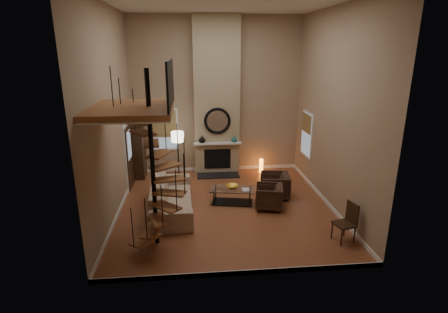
{
  "coord_description": "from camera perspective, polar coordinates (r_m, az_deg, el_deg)",
  "views": [
    {
      "loc": [
        -0.94,
        -9.27,
        4.41
      ],
      "look_at": [
        0.0,
        0.4,
        1.4
      ],
      "focal_mm": 28.23,
      "sensor_mm": 36.0,
      "label": 1
    }
  ],
  "objects": [
    {
      "name": "coffee_table",
      "position": [
        10.44,
        1.35,
        -6.08
      ],
      "size": [
        1.4,
        0.89,
        0.48
      ],
      "color": "silver",
      "rests_on": "ground"
    },
    {
      "name": "ceiling",
      "position": [
        9.38,
        0.26,
        23.86
      ],
      "size": [
        6.0,
        6.5,
        0.01
      ],
      "primitive_type": "cube",
      "color": "silver",
      "rests_on": "back_wall"
    },
    {
      "name": "firebox",
      "position": [
        12.76,
        -1.06,
        -0.39
      ],
      "size": [
        0.95,
        0.02,
        0.72
      ],
      "primitive_type": "cube",
      "color": "black",
      "rests_on": "chimney_breast"
    },
    {
      "name": "sofa",
      "position": [
        10.09,
        -8.55,
        -6.43
      ],
      "size": [
        1.2,
        2.89,
        0.84
      ],
      "primitive_type": "imported",
      "rotation": [
        0.0,
        0.0,
        1.6
      ],
      "color": "tan",
      "rests_on": "ground"
    },
    {
      "name": "armchair_near",
      "position": [
        10.96,
        8.65,
        -4.71
      ],
      "size": [
        0.95,
        0.93,
        0.78
      ],
      "primitive_type": "imported",
      "rotation": [
        0.0,
        0.0,
        -1.69
      ],
      "color": "#3D251C",
      "rests_on": "ground"
    },
    {
      "name": "spiral_stair",
      "position": [
        7.97,
        -11.32,
        -2.39
      ],
      "size": [
        1.47,
        1.47,
        4.06
      ],
      "color": "black",
      "rests_on": "ground"
    },
    {
      "name": "front_wall",
      "position": [
        6.31,
        3.19,
        1.93
      ],
      "size": [
        6.0,
        0.02,
        5.5
      ],
      "primitive_type": "cube",
      "color": "tan",
      "rests_on": "ground"
    },
    {
      "name": "armchair_far",
      "position": [
        10.16,
        7.66,
        -6.48
      ],
      "size": [
        0.91,
        0.89,
        0.69
      ],
      "primitive_type": "imported",
      "rotation": [
        0.0,
        0.0,
        -1.79
      ],
      "color": "#3D251C",
      "rests_on": "ground"
    },
    {
      "name": "bowl",
      "position": [
        10.4,
        1.32,
        -4.89
      ],
      "size": [
        0.37,
        0.37,
        0.09
      ],
      "primitive_type": "imported",
      "color": "gold",
      "rests_on": "coffee_table"
    },
    {
      "name": "vase_left",
      "position": [
        12.49,
        -3.59,
        2.78
      ],
      "size": [
        0.24,
        0.24,
        0.25
      ],
      "primitive_type": "imported",
      "color": "black",
      "rests_on": "mantel"
    },
    {
      "name": "loft",
      "position": [
        7.64,
        -13.94,
        7.86
      ],
      "size": [
        1.7,
        2.2,
        1.09
      ],
      "color": "#9A5D32",
      "rests_on": "left_wall"
    },
    {
      "name": "floor_lamp",
      "position": [
        11.96,
        -7.52,
        2.56
      ],
      "size": [
        0.42,
        0.42,
        1.73
      ],
      "color": "black",
      "rests_on": "ground"
    },
    {
      "name": "window_back",
      "position": [
        12.83,
        -9.73,
        4.43
      ],
      "size": [
        1.02,
        0.06,
        1.52
      ],
      "color": "white",
      "rests_on": "back_wall"
    },
    {
      "name": "accent_lamp",
      "position": [
        13.04,
        6.03,
        -1.48
      ],
      "size": [
        0.14,
        0.14,
        0.5
      ],
      "primitive_type": "cylinder",
      "color": "orange",
      "rests_on": "ground"
    },
    {
      "name": "baseboard_left",
      "position": [
        10.44,
        -16.51,
        -8.16
      ],
      "size": [
        0.02,
        6.5,
        0.12
      ],
      "primitive_type": "cube",
      "color": "white",
      "rests_on": "ground"
    },
    {
      "name": "side_chair",
      "position": [
        8.9,
        19.36,
        -9.73
      ],
      "size": [
        0.53,
        0.52,
        0.95
      ],
      "color": "#321F10",
      "rests_on": "ground"
    },
    {
      "name": "baseboard_front",
      "position": [
        7.49,
        2.82,
        -18.3
      ],
      "size": [
        6.0,
        0.02,
        0.12
      ],
      "primitive_type": "cube",
      "color": "white",
      "rests_on": "ground"
    },
    {
      "name": "mantel",
      "position": [
        12.52,
        -1.05,
        2.12
      ],
      "size": [
        1.7,
        0.18,
        0.06
      ],
      "primitive_type": "cube",
      "color": "white",
      "rests_on": "chimney_breast"
    },
    {
      "name": "hutch",
      "position": [
        12.7,
        -13.68,
        0.91
      ],
      "size": [
        0.41,
        0.86,
        1.93
      ],
      "primitive_type": "cube",
      "color": "#321F10",
      "rests_on": "ground"
    },
    {
      "name": "back_wall",
      "position": [
        12.66,
        -1.26,
        9.68
      ],
      "size": [
        6.0,
        0.02,
        5.5
      ],
      "primitive_type": "cube",
      "color": "tan",
      "rests_on": "ground"
    },
    {
      "name": "baseboard_right",
      "position": [
        10.97,
        16.08,
        -6.87
      ],
      "size": [
        0.02,
        6.5,
        0.12
      ],
      "primitive_type": "cube",
      "color": "white",
      "rests_on": "ground"
    },
    {
      "name": "entry_door",
      "position": [
        11.74,
        -15.18,
        -0.03
      ],
      "size": [
        0.1,
        1.05,
        2.16
      ],
      "color": "white",
      "rests_on": "ground"
    },
    {
      "name": "ground",
      "position": [
        10.31,
        0.22,
        -8.14
      ],
      "size": [
        6.0,
        6.5,
        0.01
      ],
      "primitive_type": "cube",
      "color": "#A45B35",
      "rests_on": "ground"
    },
    {
      "name": "book",
      "position": [
        10.27,
        3.4,
        -5.41
      ],
      "size": [
        0.21,
        0.28,
        0.03
      ],
      "primitive_type": "imported",
      "rotation": [
        0.0,
        0.0,
        -0.04
      ],
      "color": "gray",
      "rests_on": "coffee_table"
    },
    {
      "name": "mirror_disc",
      "position": [
        12.4,
        -1.1,
        5.78
      ],
      "size": [
        0.8,
        0.01,
        0.8
      ],
      "primitive_type": "cylinder",
      "rotation": [
        1.57,
        0.0,
        0.0
      ],
      "color": "white",
      "rests_on": "chimney_breast"
    },
    {
      "name": "left_wall",
      "position": [
        9.64,
        -17.92,
        6.47
      ],
      "size": [
        0.02,
        6.5,
        5.5
      ],
      "primitive_type": "cube",
      "color": "tan",
      "rests_on": "ground"
    },
    {
      "name": "right_wall",
      "position": [
        10.21,
        17.38,
        7.08
      ],
      "size": [
        0.02,
        6.5,
        5.5
      ],
      "primitive_type": "cube",
      "color": "tan",
      "rests_on": "ground"
    },
    {
      "name": "mirror_frame",
      "position": [
        12.39,
        -1.09,
        5.77
      ],
      "size": [
        0.94,
        0.1,
        0.94
      ],
      "primitive_type": "torus",
      "rotation": [
        1.57,
        0.0,
        0.0
      ],
      "color": "black",
      "rests_on": "chimney_breast"
    },
    {
      "name": "hearth",
      "position": [
        12.66,
        -0.95,
        -3.07
      ],
      "size": [
        1.5,
        0.6,
        0.04
      ],
      "primitive_type": "cube",
      "color": "black",
      "rests_on": "ground"
    },
    {
      "name": "vase_right",
      "position": [
        12.58,
        1.66,
        2.83
      ],
      "size": [
        0.2,
        0.2,
        0.21
      ],
      "primitive_type": "imported",
      "color": "#1C6360",
      "rests_on": "mantel"
    },
    {
      "name": "window_right",
      "position": [
        12.25,
        13.27,
        3.62
      ],
      "size": [
        0.06,
        1.02,
        1.52
      ],
      "color": "white",
      "rests_on": "right_wall"
    },
    {
      "name": "baseboard_back",
      "position": [
        13.28,
        -1.18,
        -1.91
      ],
      "size": [
        6.0,
        0.02,
        0.12
      ],
      "primitive_type": "cube",
      "color": "white",
      "rests_on": "ground"
    },
    {
      "name": "chimney_breast",
      "position": [
        12.47,
        -1.19,
        9.57
      ],
      "size": [
        1.6,
        0.38,
        5.5
      ],
      "primitive_type": "cube",
      "color": "tan",
      "rests_on": "ground"
    }
  ]
}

